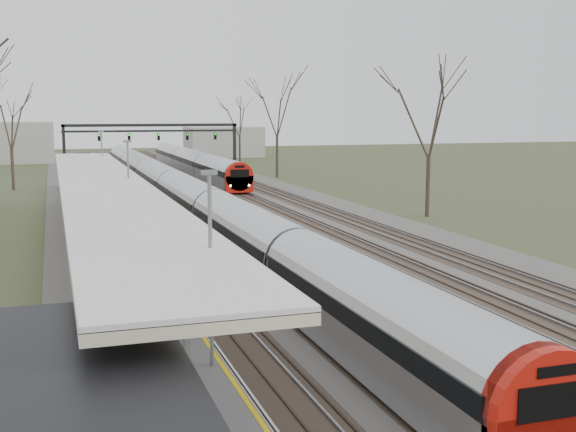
% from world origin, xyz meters
% --- Properties ---
extents(track_bed, '(24.00, 160.00, 0.22)m').
position_xyz_m(track_bed, '(0.26, 55.00, 0.06)').
color(track_bed, '#474442').
rests_on(track_bed, ground).
extents(platform, '(3.50, 69.00, 1.00)m').
position_xyz_m(platform, '(-9.05, 37.50, 0.50)').
color(platform, '#9E9B93').
rests_on(platform, ground).
extents(canopy, '(4.10, 50.00, 3.11)m').
position_xyz_m(canopy, '(-9.05, 32.99, 3.93)').
color(canopy, slate).
rests_on(canopy, platform).
extents(signal_gantry, '(21.00, 0.59, 6.08)m').
position_xyz_m(signal_gantry, '(0.29, 84.99, 4.91)').
color(signal_gantry, black).
rests_on(signal_gantry, ground).
extents(tree_east_far, '(5.00, 5.00, 10.30)m').
position_xyz_m(tree_east_far, '(14.00, 42.00, 7.29)').
color(tree_east_far, '#2D231C').
rests_on(tree_east_far, ground).
extents(train_near, '(2.62, 90.21, 3.05)m').
position_xyz_m(train_near, '(-2.50, 52.21, 1.48)').
color(train_near, '#ABAEB6').
rests_on(train_near, ground).
extents(train_far, '(2.62, 45.21, 3.05)m').
position_xyz_m(train_far, '(4.50, 81.32, 1.48)').
color(train_far, '#ABAEB6').
rests_on(train_far, ground).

